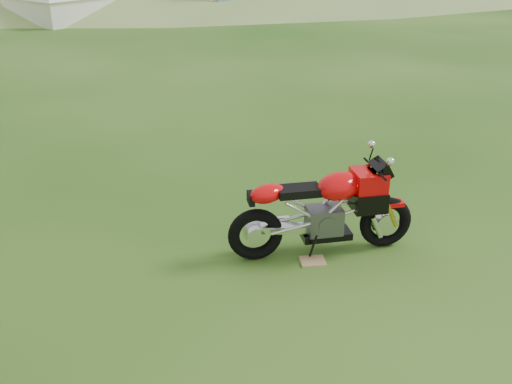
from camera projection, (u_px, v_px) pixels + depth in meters
ground at (249, 256)px, 6.39m from camera, size 120.00×120.00×0.00m
sport_motorcycle at (323, 204)px, 6.22m from camera, size 2.05×1.21×1.21m
plywood_board at (313, 261)px, 6.26m from camera, size 0.34×0.32×0.02m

